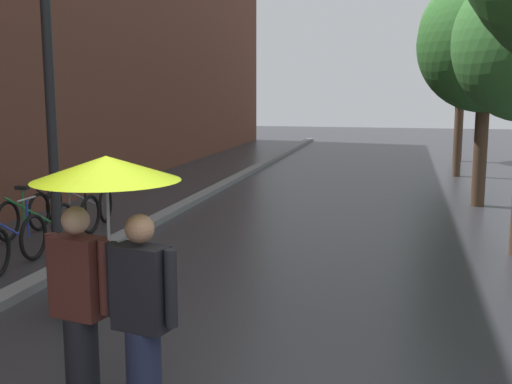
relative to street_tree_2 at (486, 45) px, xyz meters
The scene contains 11 objects.
kerb_strip 7.18m from the street_tree_2, behind, with size 0.30×36.00×0.12m, color slate.
street_tree_2 is the anchor object (origin of this frame).
street_tree_3 4.92m from the street_tree_2, 91.00° to the left, with size 2.36×2.36×5.08m.
street_tree_4 9.12m from the street_tree_2, 88.44° to the left, with size 3.10×3.10×6.27m.
parked_bicycle_3 10.24m from the street_tree_2, 140.28° to the right, with size 1.09×0.71×0.96m.
parked_bicycle_4 9.75m from the street_tree_2, 145.11° to the right, with size 1.10×0.73×0.96m.
parked_bicycle_5 9.27m from the street_tree_2, 149.53° to the right, with size 1.08×0.70×0.96m.
parked_bicycle_6 9.04m from the street_tree_2, 155.10° to the right, with size 1.17×0.85×0.96m.
couple_under_umbrella 11.16m from the street_tree_2, 109.77° to the right, with size 1.14×1.07×2.07m.
street_lamp_post 9.68m from the street_tree_2, 125.83° to the right, with size 0.24×0.24×4.17m.
litter_bin 10.15m from the street_tree_2, 122.55° to the right, with size 0.44×0.44×0.85m, color #1E4C28.
Camera 1 is at (1.40, -3.38, 2.54)m, focal length 43.94 mm.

